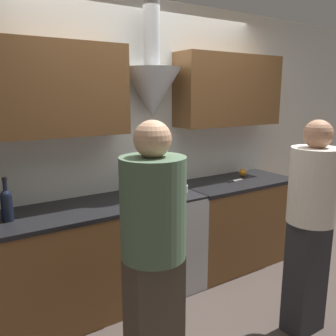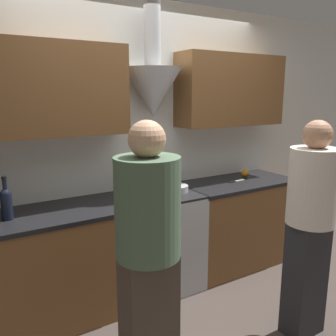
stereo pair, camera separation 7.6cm
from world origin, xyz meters
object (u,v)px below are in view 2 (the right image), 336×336
at_px(mixing_bowl, 176,189).
at_px(person_foreground_left, 148,254).
at_px(wine_bottle_5, 6,202).
at_px(person_foreground_right, 310,221).
at_px(orange_fruit, 245,173).
at_px(stock_pot, 151,187).
at_px(stove_range, 162,240).

height_order(mixing_bowl, person_foreground_left, person_foreground_left).
relative_size(wine_bottle_5, person_foreground_left, 0.19).
bearing_deg(mixing_bowl, person_foreground_right, -69.05).
distance_m(wine_bottle_5, orange_fruit, 2.38).
bearing_deg(stock_pot, person_foreground_right, -57.59).
distance_m(stock_pot, orange_fruit, 1.24).
bearing_deg(orange_fruit, mixing_bowl, -172.31).
height_order(mixing_bowl, person_foreground_right, person_foreground_right).
distance_m(wine_bottle_5, person_foreground_right, 2.16).
distance_m(stock_pot, person_foreground_left, 1.14).
bearing_deg(orange_fruit, person_foreground_left, -147.71).
xyz_separation_m(mixing_bowl, person_foreground_left, (-0.83, -1.00, -0.02)).
height_order(person_foreground_left, person_foreground_right, person_foreground_left).
relative_size(wine_bottle_5, mixing_bowl, 1.47).
bearing_deg(wine_bottle_5, stock_pot, -1.32).
xyz_separation_m(orange_fruit, person_foreground_right, (-0.54, -1.23, -0.05)).
height_order(stove_range, wine_bottle_5, wine_bottle_5).
xyz_separation_m(stock_pot, mixing_bowl, (0.27, 0.01, -0.06)).
height_order(stock_pot, person_foreground_right, person_foreground_right).
bearing_deg(wine_bottle_5, orange_fruit, 2.72).
xyz_separation_m(stove_range, stock_pot, (-0.14, -0.03, 0.53)).
distance_m(stove_range, mixing_bowl, 0.49).
distance_m(wine_bottle_5, person_foreground_left, 1.18).
bearing_deg(person_foreground_right, person_foreground_left, 175.39).
relative_size(orange_fruit, person_foreground_left, 0.05).
xyz_separation_m(stove_range, orange_fruit, (1.10, 0.10, 0.48)).
distance_m(mixing_bowl, person_foreground_right, 1.18).
relative_size(mixing_bowl, orange_fruit, 2.69).
relative_size(wine_bottle_5, stock_pot, 1.17).
height_order(wine_bottle_5, stock_pot, wine_bottle_5).
relative_size(mixing_bowl, person_foreground_left, 0.13).
height_order(wine_bottle_5, mixing_bowl, wine_bottle_5).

